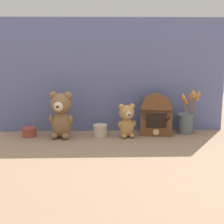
% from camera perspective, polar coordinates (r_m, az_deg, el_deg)
% --- Properties ---
extents(ground_plane, '(4.00, 4.00, 0.00)m').
position_cam_1_polar(ground_plane, '(2.24, 0.02, -4.11)').
color(ground_plane, '#8E7056').
extents(backdrop_wall, '(1.55, 0.02, 0.77)m').
position_cam_1_polar(backdrop_wall, '(2.34, -0.12, 6.10)').
color(backdrop_wall, slate).
rests_on(backdrop_wall, ground).
extents(teddy_bear_large, '(0.17, 0.15, 0.30)m').
position_cam_1_polar(teddy_bear_large, '(2.20, -8.46, -0.30)').
color(teddy_bear_large, olive).
rests_on(teddy_bear_large, ground).
extents(teddy_bear_medium, '(0.12, 0.11, 0.22)m').
position_cam_1_polar(teddy_bear_medium, '(2.20, 2.48, -1.31)').
color(teddy_bear_medium, tan).
rests_on(teddy_bear_medium, ground).
extents(flower_vase, '(0.15, 0.13, 0.30)m').
position_cam_1_polar(flower_vase, '(2.36, 12.19, -1.33)').
color(flower_vase, slate).
rests_on(flower_vase, ground).
extents(vintage_radio, '(0.22, 0.14, 0.28)m').
position_cam_1_polar(vintage_radio, '(2.28, 7.32, -0.46)').
color(vintage_radio, brown).
rests_on(vintage_radio, ground).
extents(decorative_tin_tall, '(0.09, 0.09, 0.06)m').
position_cam_1_polar(decorative_tin_tall, '(2.30, -13.57, -3.24)').
color(decorative_tin_tall, '#993D33').
rests_on(decorative_tin_tall, ground).
extents(decorative_tin_short, '(0.09, 0.09, 0.08)m').
position_cam_1_polar(decorative_tin_short, '(2.24, -1.97, -3.08)').
color(decorative_tin_short, beige).
rests_on(decorative_tin_short, ground).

